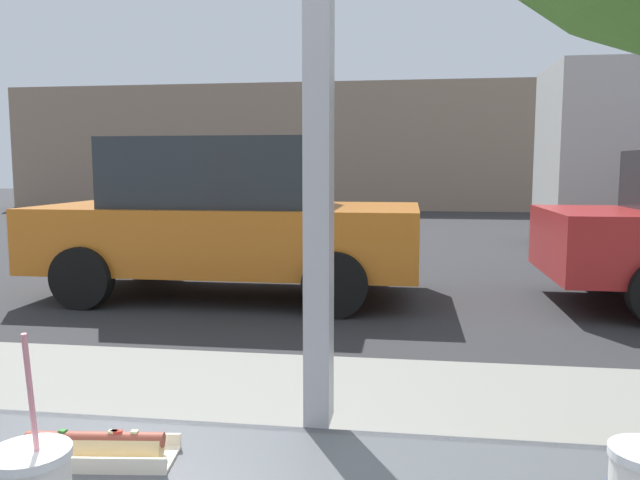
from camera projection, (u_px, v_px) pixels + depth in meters
ground_plane at (396, 266)px, 9.14m from camera, size 60.00×60.00×0.00m
sidewalk_strip at (367, 468)px, 2.84m from camera, size 16.00×2.80×0.16m
building_facade_far at (405, 147)px, 20.97m from camera, size 28.00×1.20×4.25m
hotdog_tray_far at (96, 448)px, 1.07m from camera, size 0.28×0.13×0.05m
parked_car_orange at (227, 217)px, 7.02m from camera, size 4.19×2.02×1.75m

